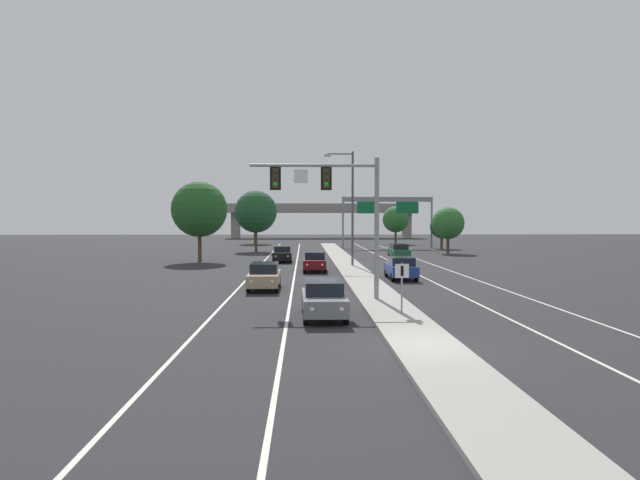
{
  "coord_description": "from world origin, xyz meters",
  "views": [
    {
      "loc": [
        -4.0,
        -17.36,
        4.23
      ],
      "look_at": [
        -3.2,
        9.07,
        3.2
      ],
      "focal_mm": 30.26,
      "sensor_mm": 36.0,
      "label": 1
    }
  ],
  "objects_px": {
    "street_lamp_median": "(350,201)",
    "tree_far_right_b": "(448,223)",
    "car_oncoming_grey": "(324,298)",
    "tree_far_left_b": "(255,214)",
    "car_oncoming_black": "(282,254)",
    "tree_far_left_a": "(256,212)",
    "car_receding_green": "(399,251)",
    "highway_sign_gantry": "(388,206)",
    "tree_far_right_c": "(442,227)",
    "median_sign_post": "(402,280)",
    "tree_far_right_a": "(396,219)",
    "overhead_signal_mast": "(336,198)",
    "car_receding_blue": "(401,268)",
    "tree_far_left_c": "(199,209)",
    "car_oncoming_tan": "(264,276)"
  },
  "relations": [
    {
      "from": "street_lamp_median",
      "to": "tree_far_right_b",
      "type": "xyz_separation_m",
      "value": [
        13.67,
        18.33,
        -2.08
      ]
    },
    {
      "from": "car_oncoming_grey",
      "to": "tree_far_left_b",
      "type": "distance_m",
      "value": 70.12
    },
    {
      "from": "car_oncoming_black",
      "to": "tree_far_left_a",
      "type": "height_order",
      "value": "tree_far_left_a"
    },
    {
      "from": "car_receding_green",
      "to": "highway_sign_gantry",
      "type": "relative_size",
      "value": 0.34
    },
    {
      "from": "tree_far_right_c",
      "to": "median_sign_post",
      "type": "bearing_deg",
      "value": -106.19
    },
    {
      "from": "car_receding_green",
      "to": "street_lamp_median",
      "type": "bearing_deg",
      "value": -121.86
    },
    {
      "from": "car_oncoming_grey",
      "to": "tree_far_left_b",
      "type": "bearing_deg",
      "value": 97.57
    },
    {
      "from": "tree_far_right_c",
      "to": "tree_far_right_a",
      "type": "height_order",
      "value": "tree_far_right_a"
    },
    {
      "from": "overhead_signal_mast",
      "to": "tree_far_left_a",
      "type": "xyz_separation_m",
      "value": [
        -7.9,
        42.94,
        -0.11
      ]
    },
    {
      "from": "median_sign_post",
      "to": "car_oncoming_black",
      "type": "bearing_deg",
      "value": 101.92
    },
    {
      "from": "car_receding_blue",
      "to": "car_receding_green",
      "type": "distance_m",
      "value": 19.94
    },
    {
      "from": "highway_sign_gantry",
      "to": "tree_far_left_c",
      "type": "xyz_separation_m",
      "value": [
        -22.48,
        -24.71,
        -0.98
      ]
    },
    {
      "from": "car_receding_green",
      "to": "tree_far_left_c",
      "type": "distance_m",
      "value": 21.25
    },
    {
      "from": "highway_sign_gantry",
      "to": "tree_far_left_b",
      "type": "xyz_separation_m",
      "value": [
        -20.56,
        14.21,
        -1.06
      ]
    },
    {
      "from": "median_sign_post",
      "to": "tree_far_left_a",
      "type": "height_order",
      "value": "tree_far_left_a"
    },
    {
      "from": "car_oncoming_tan",
      "to": "tree_far_left_b",
      "type": "bearing_deg",
      "value": 95.7
    },
    {
      "from": "tree_far_right_a",
      "to": "car_oncoming_black",
      "type": "bearing_deg",
      "value": -115.3
    },
    {
      "from": "car_oncoming_tan",
      "to": "car_receding_blue",
      "type": "bearing_deg",
      "value": 29.37
    },
    {
      "from": "car_receding_green",
      "to": "tree_far_right_a",
      "type": "height_order",
      "value": "tree_far_right_a"
    },
    {
      "from": "car_oncoming_black",
      "to": "car_receding_green",
      "type": "distance_m",
      "value": 12.98
    },
    {
      "from": "highway_sign_gantry",
      "to": "tree_far_right_b",
      "type": "relative_size",
      "value": 2.33
    },
    {
      "from": "street_lamp_median",
      "to": "car_receding_green",
      "type": "relative_size",
      "value": 2.23
    },
    {
      "from": "tree_far_left_c",
      "to": "highway_sign_gantry",
      "type": "bearing_deg",
      "value": 47.7
    },
    {
      "from": "highway_sign_gantry",
      "to": "tree_far_right_c",
      "type": "relative_size",
      "value": 2.76
    },
    {
      "from": "street_lamp_median",
      "to": "car_oncoming_tan",
      "type": "height_order",
      "value": "street_lamp_median"
    },
    {
      "from": "tree_far_right_b",
      "to": "tree_far_left_a",
      "type": "bearing_deg",
      "value": 168.99
    },
    {
      "from": "tree_far_left_c",
      "to": "car_oncoming_black",
      "type": "bearing_deg",
      "value": -3.24
    },
    {
      "from": "car_oncoming_tan",
      "to": "tree_far_left_b",
      "type": "height_order",
      "value": "tree_far_left_b"
    },
    {
      "from": "street_lamp_median",
      "to": "highway_sign_gantry",
      "type": "xyz_separation_m",
      "value": [
        8.12,
        30.79,
        0.37
      ]
    },
    {
      "from": "car_oncoming_tan",
      "to": "tree_far_right_b",
      "type": "bearing_deg",
      "value": 58.89
    },
    {
      "from": "overhead_signal_mast",
      "to": "car_oncoming_black",
      "type": "distance_m",
      "value": 26.22
    },
    {
      "from": "overhead_signal_mast",
      "to": "tree_far_left_c",
      "type": "bearing_deg",
      "value": 114.65
    },
    {
      "from": "overhead_signal_mast",
      "to": "car_oncoming_grey",
      "type": "xyz_separation_m",
      "value": [
        -0.81,
        -4.43,
        -4.48
      ]
    },
    {
      "from": "median_sign_post",
      "to": "tree_far_left_c",
      "type": "relative_size",
      "value": 0.28
    },
    {
      "from": "car_receding_blue",
      "to": "highway_sign_gantry",
      "type": "xyz_separation_m",
      "value": [
        5.38,
        40.63,
        5.34
      ]
    },
    {
      "from": "median_sign_post",
      "to": "street_lamp_median",
      "type": "relative_size",
      "value": 0.22
    },
    {
      "from": "tree_far_left_c",
      "to": "car_receding_green",
      "type": "bearing_deg",
      "value": 10.33
    },
    {
      "from": "car_oncoming_tan",
      "to": "tree_far_right_c",
      "type": "relative_size",
      "value": 0.93
    },
    {
      "from": "car_oncoming_tan",
      "to": "overhead_signal_mast",
      "type": "bearing_deg",
      "value": -50.66
    },
    {
      "from": "car_oncoming_grey",
      "to": "car_receding_green",
      "type": "height_order",
      "value": "same"
    },
    {
      "from": "car_oncoming_grey",
      "to": "overhead_signal_mast",
      "type": "bearing_deg",
      "value": 79.61
    },
    {
      "from": "tree_far_right_c",
      "to": "tree_far_left_a",
      "type": "height_order",
      "value": "tree_far_left_a"
    },
    {
      "from": "car_oncoming_black",
      "to": "tree_far_left_b",
      "type": "height_order",
      "value": "tree_far_left_b"
    },
    {
      "from": "overhead_signal_mast",
      "to": "tree_far_right_c",
      "type": "distance_m",
      "value": 52.09
    },
    {
      "from": "car_oncoming_black",
      "to": "tree_far_left_a",
      "type": "distance_m",
      "value": 18.39
    },
    {
      "from": "tree_far_left_a",
      "to": "tree_far_left_c",
      "type": "xyz_separation_m",
      "value": [
        -4.05,
        -16.91,
        -0.0
      ]
    },
    {
      "from": "tree_far_left_b",
      "to": "tree_far_left_a",
      "type": "bearing_deg",
      "value": -84.47
    },
    {
      "from": "median_sign_post",
      "to": "car_receding_green",
      "type": "bearing_deg",
      "value": 80.13
    },
    {
      "from": "street_lamp_median",
      "to": "median_sign_post",
      "type": "bearing_deg",
      "value": -89.65
    },
    {
      "from": "car_oncoming_grey",
      "to": "car_oncoming_tan",
      "type": "relative_size",
      "value": 1.0
    }
  ]
}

